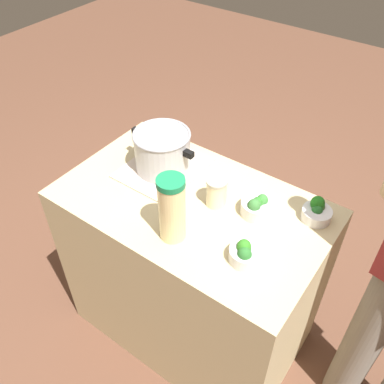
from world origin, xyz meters
name	(u,v)px	position (x,y,z in m)	size (l,w,h in m)	color
ground_plane	(192,323)	(0.00, 0.00, 0.00)	(8.00, 8.00, 0.00)	brown
counter_slab	(192,272)	(0.00, 0.00, 0.43)	(1.03, 0.62, 0.87)	#C5B383
dish_cloth	(163,168)	(-0.21, 0.09, 0.87)	(0.29, 0.34, 0.01)	beige
cooking_pot	(162,150)	(-0.21, 0.09, 0.96)	(0.30, 0.23, 0.17)	#B7B7BC
lemonade_pitcher	(172,209)	(0.04, -0.18, 1.00)	(0.09, 0.09, 0.25)	beige
mason_jar	(216,192)	(0.08, 0.05, 0.93)	(0.08, 0.08, 0.12)	beige
broccoli_bowl_front	(258,206)	(0.23, 0.09, 0.90)	(0.12, 0.12, 0.08)	silver
broccoli_bowl_center	(245,253)	(0.30, -0.12, 0.90)	(0.11, 0.11, 0.08)	silver
broccoli_bowl_back	(317,211)	(0.41, 0.20, 0.90)	(0.11, 0.11, 0.08)	silver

